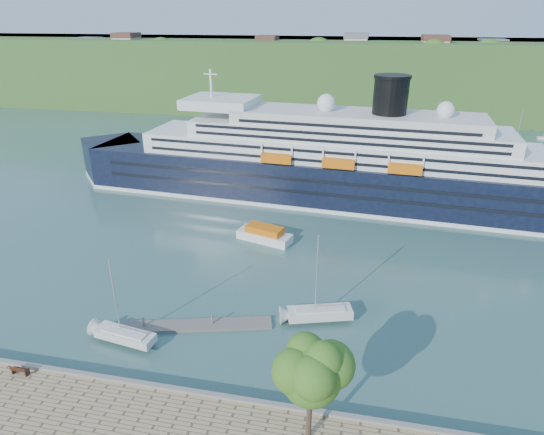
{
  "coord_description": "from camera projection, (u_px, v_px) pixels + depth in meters",
  "views": [
    {
      "loc": [
        15.03,
        -28.95,
        32.15
      ],
      "look_at": [
        3.04,
        30.0,
        5.14
      ],
      "focal_mm": 30.0,
      "sensor_mm": 36.0,
      "label": 1
    }
  ],
  "objects": [
    {
      "name": "quay_coping",
      "position": [
        173.0,
        388.0,
        41.14
      ],
      "size": [
        220.0,
        0.5,
        0.3
      ],
      "primitive_type": "cube",
      "color": "slate",
      "rests_on": "promenade"
    },
    {
      "name": "sailboat_white_near",
      "position": [
        120.0,
        306.0,
        46.64
      ],
      "size": [
        7.64,
        3.15,
        9.57
      ],
      "primitive_type": null,
      "rotation": [
        0.0,
        0.0,
        -0.15
      ],
      "color": "silver",
      "rests_on": "ground"
    },
    {
      "name": "far_hillside",
      "position": [
        326.0,
        74.0,
        166.49
      ],
      "size": [
        400.0,
        50.0,
        24.0
      ],
      "primitive_type": "cube",
      "color": "#375D25",
      "rests_on": "ground"
    },
    {
      "name": "sailboat_white_far",
      "position": [
        321.0,
        282.0,
        49.96
      ],
      "size": [
        8.41,
        4.53,
        10.46
      ],
      "primitive_type": null,
      "rotation": [
        0.0,
        0.0,
        0.3
      ],
      "color": "silver",
      "rests_on": "ground"
    },
    {
      "name": "promenade_tree",
      "position": [
        310.0,
        388.0,
        34.51
      ],
      "size": [
        6.27,
        6.27,
        10.39
      ],
      "primitive_type": null,
      "color": "#2E5616",
      "rests_on": "promenade"
    },
    {
      "name": "ground",
      "position": [
        175.0,
        396.0,
        41.79
      ],
      "size": [
        400.0,
        400.0,
        0.0
      ],
      "primitive_type": "plane",
      "color": "#325A55",
      "rests_on": "ground"
    },
    {
      "name": "tender_launch",
      "position": [
        265.0,
        234.0,
        70.07
      ],
      "size": [
        9.12,
        5.29,
        2.39
      ],
      "primitive_type": null,
      "rotation": [
        0.0,
        0.0,
        -0.29
      ],
      "color": "orange",
      "rests_on": "ground"
    },
    {
      "name": "cruise_ship",
      "position": [
        325.0,
        139.0,
        82.16
      ],
      "size": [
        103.59,
        22.48,
        23.08
      ],
      "primitive_type": null,
      "rotation": [
        0.0,
        0.0,
        -0.07
      ],
      "color": "black",
      "rests_on": "ground"
    },
    {
      "name": "park_bench",
      "position": [
        20.0,
        369.0,
        42.78
      ],
      "size": [
        1.77,
        0.76,
        1.12
      ],
      "primitive_type": null,
      "rotation": [
        0.0,
        0.0,
        -0.03
      ],
      "color": "#401F12",
      "rests_on": "promenade"
    },
    {
      "name": "floating_pontoon",
      "position": [
        196.0,
        325.0,
        51.02
      ],
      "size": [
        17.04,
        6.43,
        0.38
      ],
      "primitive_type": null,
      "rotation": [
        0.0,
        0.0,
        0.26
      ],
      "color": "slate",
      "rests_on": "ground"
    }
  ]
}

